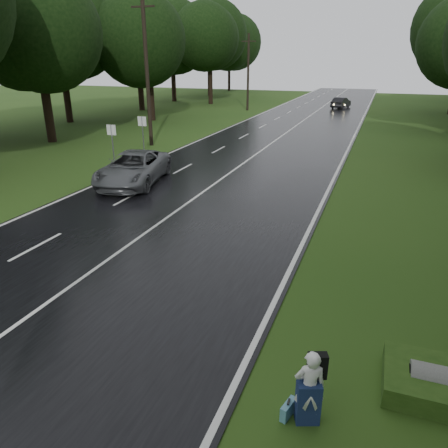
# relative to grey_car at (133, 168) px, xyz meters

# --- Properties ---
(ground) EXTENTS (160.00, 160.00, 0.00)m
(ground) POSITION_rel_grey_car_xyz_m (4.06, -10.25, -0.86)
(ground) COLOR #294715
(ground) RESTS_ON ground
(road) EXTENTS (12.00, 140.00, 0.04)m
(road) POSITION_rel_grey_car_xyz_m (4.06, 9.75, -0.84)
(road) COLOR black
(road) RESTS_ON ground
(lane_center) EXTENTS (0.12, 140.00, 0.01)m
(lane_center) POSITION_rel_grey_car_xyz_m (4.06, 9.75, -0.81)
(lane_center) COLOR silver
(lane_center) RESTS_ON road
(grey_car) EXTENTS (3.81, 6.29, 1.63)m
(grey_car) POSITION_rel_grey_car_xyz_m (0.00, 0.00, 0.00)
(grey_car) COLOR #505356
(grey_car) RESTS_ON road
(far_car) EXTENTS (2.31, 4.35, 1.36)m
(far_car) POSITION_rel_grey_car_xyz_m (6.47, 40.71, -0.13)
(far_car) COLOR black
(far_car) RESTS_ON road
(hitchhiker) EXTENTS (0.66, 0.63, 1.54)m
(hitchhiker) POSITION_rel_grey_car_xyz_m (11.40, -12.56, -0.14)
(hitchhiker) COLOR silver
(hitchhiker) RESTS_ON ground
(suitcase) EXTENTS (0.24, 0.45, 0.31)m
(suitcase) POSITION_rel_grey_car_xyz_m (11.04, -12.60, -0.70)
(suitcase) COLOR teal
(suitcase) RESTS_ON ground
(culvert) EXTENTS (1.22, 0.61, 0.61)m
(culvert) POSITION_rel_grey_car_xyz_m (13.78, -10.99, -0.86)
(culvert) COLOR slate
(culvert) RESTS_ON ground
(utility_pole_mid) EXTENTS (1.80, 0.28, 10.58)m
(utility_pole_mid) POSITION_rel_grey_car_xyz_m (-4.44, 9.70, -0.86)
(utility_pole_mid) COLOR black
(utility_pole_mid) RESTS_ON ground
(utility_pole_far) EXTENTS (1.80, 0.28, 9.00)m
(utility_pole_far) POSITION_rel_grey_car_xyz_m (-4.44, 34.30, -0.86)
(utility_pole_far) COLOR black
(utility_pole_far) RESTS_ON ground
(road_sign_a) EXTENTS (0.61, 0.10, 2.55)m
(road_sign_a) POSITION_rel_grey_car_xyz_m (-3.14, 2.85, -0.86)
(road_sign_a) COLOR white
(road_sign_a) RESTS_ON ground
(road_sign_b) EXTENTS (0.63, 0.10, 2.61)m
(road_sign_b) POSITION_rel_grey_car_xyz_m (-3.14, 6.41, -0.86)
(road_sign_b) COLOR white
(road_sign_b) RESTS_ON ground
(tree_left_d) EXTENTS (9.11, 9.11, 14.24)m
(tree_left_d) POSITION_rel_grey_car_xyz_m (-12.60, 8.23, -0.86)
(tree_left_d) COLOR black
(tree_left_d) RESTS_ON ground
(tree_left_e) EXTENTS (8.57, 8.57, 13.39)m
(tree_left_e) POSITION_rel_grey_car_xyz_m (-11.29, 21.99, -0.86)
(tree_left_e) COLOR black
(tree_left_e) RESTS_ON ground
(tree_left_f) EXTENTS (10.47, 10.47, 16.36)m
(tree_left_f) POSITION_rel_grey_car_xyz_m (-11.82, 40.05, -0.86)
(tree_left_f) COLOR black
(tree_left_f) RESTS_ON ground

